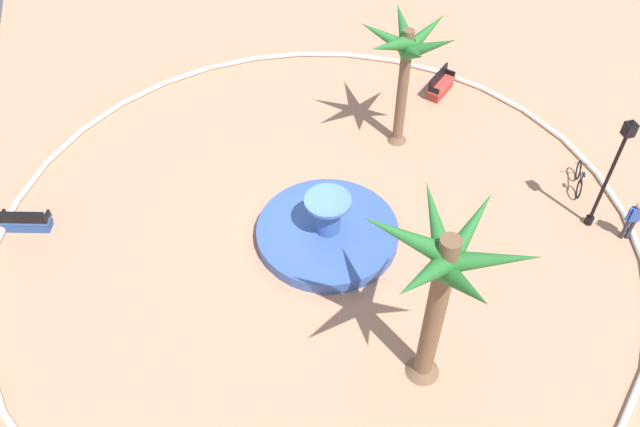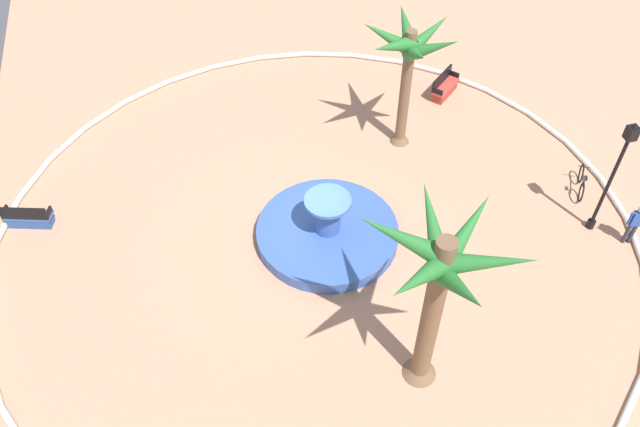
# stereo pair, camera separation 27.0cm
# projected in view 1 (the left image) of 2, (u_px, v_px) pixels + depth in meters

# --- Properties ---
(ground_plane) EXTENTS (80.00, 80.00, 0.00)m
(ground_plane) POSITION_uv_depth(u_px,v_px,m) (317.00, 232.00, 22.02)
(ground_plane) COLOR tan
(plaza_curb) EXTENTS (21.55, 21.55, 0.20)m
(plaza_curb) POSITION_uv_depth(u_px,v_px,m) (317.00, 230.00, 21.95)
(plaza_curb) COLOR silver
(plaza_curb) RESTS_ON ground
(fountain) EXTENTS (4.75, 4.75, 1.81)m
(fountain) POSITION_uv_depth(u_px,v_px,m) (327.00, 232.00, 21.66)
(fountain) COLOR #38569E
(fountain) RESTS_ON ground
(palm_tree_near_fountain) EXTENTS (3.64, 3.54, 5.09)m
(palm_tree_near_fountain) POSITION_uv_depth(u_px,v_px,m) (406.00, 55.00, 22.50)
(palm_tree_near_fountain) COLOR brown
(palm_tree_near_fountain) RESTS_ON ground
(palm_tree_by_curb) EXTENTS (4.00, 3.83, 5.94)m
(palm_tree_by_curb) POSITION_uv_depth(u_px,v_px,m) (443.00, 279.00, 15.33)
(palm_tree_by_curb) COLOR brown
(palm_tree_by_curb) RESTS_ON ground
(bench_east) EXTENTS (0.93, 1.68, 1.00)m
(bench_east) POSITION_uv_depth(u_px,v_px,m) (27.00, 222.00, 21.88)
(bench_east) COLOR #335BA8
(bench_east) RESTS_ON ground
(bench_west) EXTENTS (1.43, 1.53, 1.00)m
(bench_west) POSITION_uv_depth(u_px,v_px,m) (441.00, 86.00, 27.15)
(bench_west) COLOR #B73D33
(bench_west) RESTS_ON ground
(lamppost) EXTENTS (0.32, 0.32, 4.51)m
(lamppost) POSITION_uv_depth(u_px,v_px,m) (613.00, 167.00, 20.39)
(lamppost) COLOR black
(lamppost) RESTS_ON ground
(bicycle_red_frame) EXTENTS (1.53, 0.90, 0.94)m
(bicycle_red_frame) POSITION_uv_depth(u_px,v_px,m) (579.00, 179.00, 23.26)
(bicycle_red_frame) COLOR black
(bicycle_red_frame) RESTS_ON ground
(person_cyclist_helmet) EXTENTS (0.28, 0.51, 1.66)m
(person_cyclist_helmet) POSITION_uv_depth(u_px,v_px,m) (633.00, 219.00, 21.18)
(person_cyclist_helmet) COLOR #33333D
(person_cyclist_helmet) RESTS_ON ground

